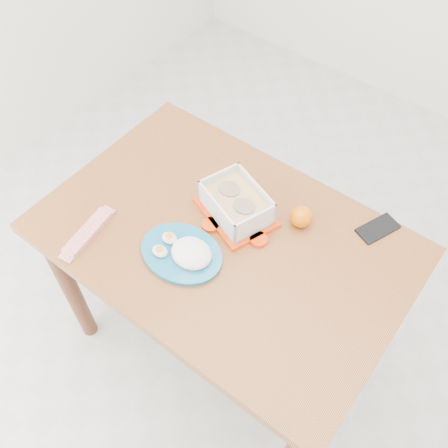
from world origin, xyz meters
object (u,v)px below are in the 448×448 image
Objects in this scene: rice_plate at (184,252)px; food_container at (236,204)px; smartphone at (378,228)px; orange_fruit at (301,217)px; dining_table at (224,257)px.

food_container is at bearing 79.48° from rice_plate.
smartphone is (0.39, 0.43, -0.02)m from rice_plate.
food_container reaches higher than smartphone.
food_container is at bearing -153.25° from orange_fruit.
orange_fruit is at bearing 46.65° from food_container.
food_container is 4.13× the size of orange_fruit.
rice_plate is (-0.05, -0.12, 0.13)m from dining_table.
orange_fruit reaches higher than dining_table.
rice_plate is (-0.02, -0.21, -0.03)m from food_container.
smartphone is at bearing 42.85° from rice_plate.
orange_fruit and rice_plate have the same top height.
dining_table is 0.28m from orange_fruit.
dining_table is 16.29× the size of orange_fruit.
food_container is 1.05× the size of rice_plate.
orange_fruit is 0.36m from rice_plate.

